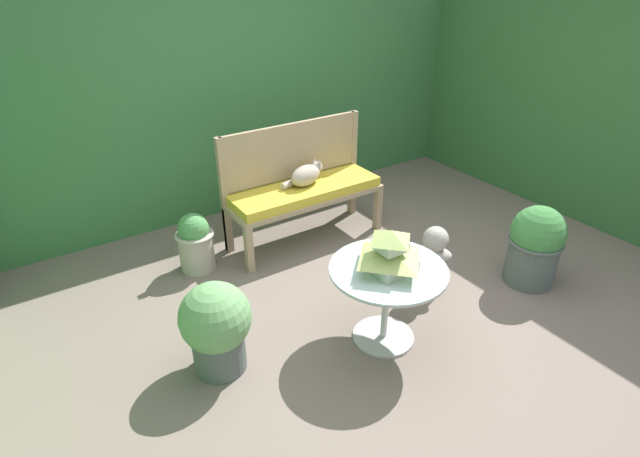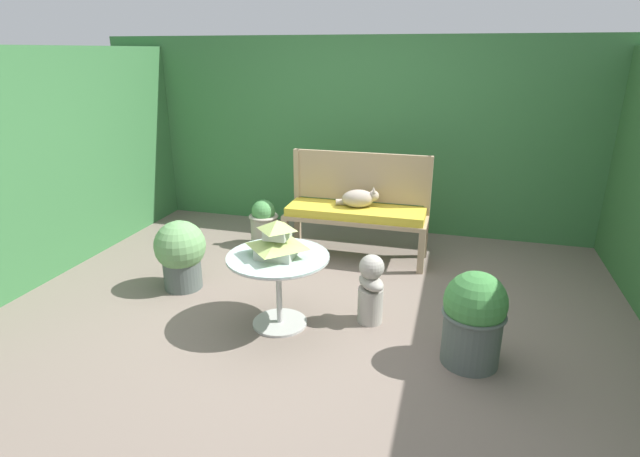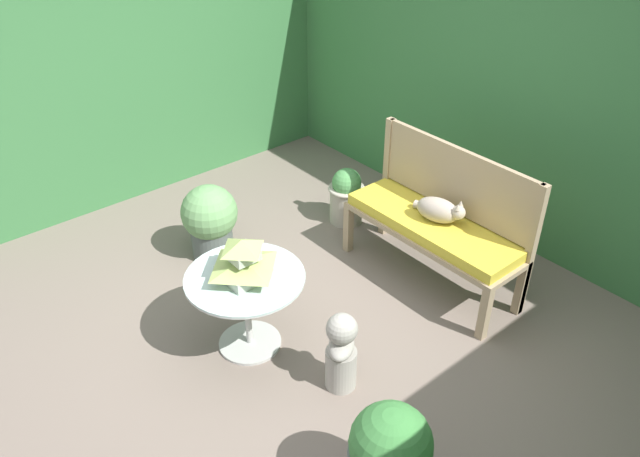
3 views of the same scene
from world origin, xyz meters
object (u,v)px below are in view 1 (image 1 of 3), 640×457
Objects in this scene: cat at (306,175)px; potted_plant_path_edge at (216,326)px; garden_bench at (306,194)px; patio_table at (387,284)px; garden_bust at (433,259)px; potted_plant_hedge_corner at (535,245)px; pagoda_birdhouse at (390,252)px; potted_plant_table_near at (195,242)px.

potted_plant_path_edge is (-1.35, -1.11, -0.29)m from cat.
garden_bench is 1.85× the size of patio_table.
garden_bust is 0.82m from potted_plant_hedge_corner.
cat is 1.95m from potted_plant_hedge_corner.
potted_plant_hedge_corner is (1.12, -1.56, -0.11)m from garden_bench.
potted_plant_hedge_corner is at bearing -71.87° from cat.
garden_bench is 1.71m from potted_plant_path_edge.
potted_plant_path_edge is 0.94× the size of potted_plant_hedge_corner.
potted_plant_hedge_corner is (1.41, -0.12, -0.11)m from patio_table.
patio_table is 0.24m from pagoda_birdhouse.
potted_plant_table_near is (-1.39, 1.30, -0.03)m from garden_bust.
garden_bust is 1.91m from potted_plant_table_near.
pagoda_birdhouse is 0.66× the size of garden_bust.
pagoda_birdhouse reaches higher than patio_table.
garden_bust is 0.85× the size of potted_plant_hedge_corner.
garden_bench is 1.93m from potted_plant_hedge_corner.
pagoda_birdhouse is (-0.31, -1.47, 0.07)m from cat.
cat reaches higher than potted_plant_table_near.
potted_plant_path_edge is at bearing 160.76° from pagoda_birdhouse.
cat is 0.57× the size of patio_table.
cat is at bearing -3.06° from potted_plant_table_near.
pagoda_birdhouse reaches higher than potted_plant_path_edge.
potted_plant_table_near is (-0.73, 1.53, -0.44)m from pagoda_birdhouse.
potted_plant_hedge_corner is at bearing -4.89° from patio_table.
potted_plant_hedge_corner is at bearing -37.59° from potted_plant_table_near.
cat is 1.50m from pagoda_birdhouse.
patio_table is at bearing -111.07° from garden_bust.
garden_bench is 2.80× the size of potted_plant_table_near.
patio_table is at bearing 116.57° from pagoda_birdhouse.
patio_table is 2.08× the size of pagoda_birdhouse.
potted_plant_hedge_corner reaches higher than patio_table.
potted_plant_table_near is (-1.04, 0.06, -0.37)m from cat.
garden_bust is 0.90× the size of potted_plant_path_edge.
potted_plant_hedge_corner reaches higher than potted_plant_table_near.
patio_table is at bearing 175.11° from potted_plant_hedge_corner.
garden_bust is at bearing 154.99° from potted_plant_hedge_corner.
garden_bust is (0.66, 0.23, -0.41)m from pagoda_birdhouse.
garden_bench is at bearing 157.20° from garden_bust.
pagoda_birdhouse is at bearing -64.35° from potted_plant_table_near.
patio_table is at bearing -101.13° from garden_bench.
pagoda_birdhouse is 1.45m from potted_plant_hedge_corner.
potted_plant_hedge_corner reaches higher than potted_plant_path_edge.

